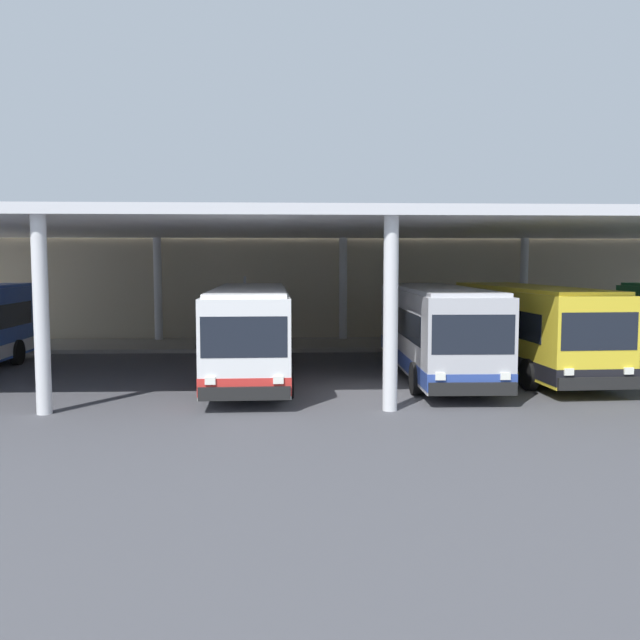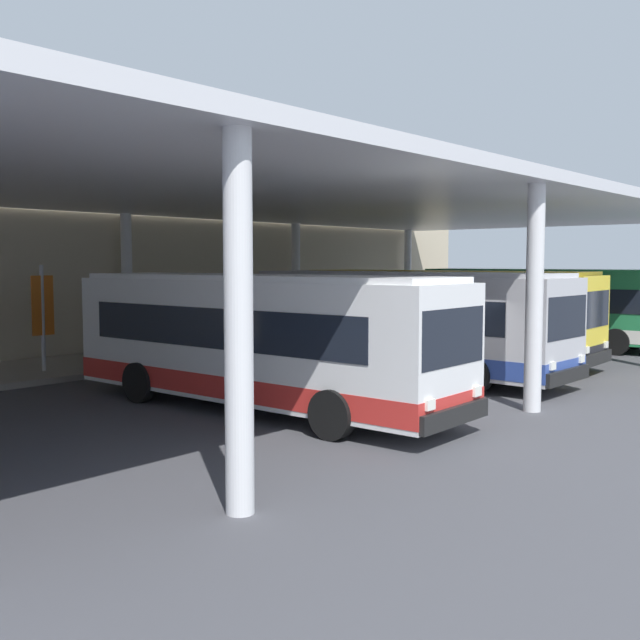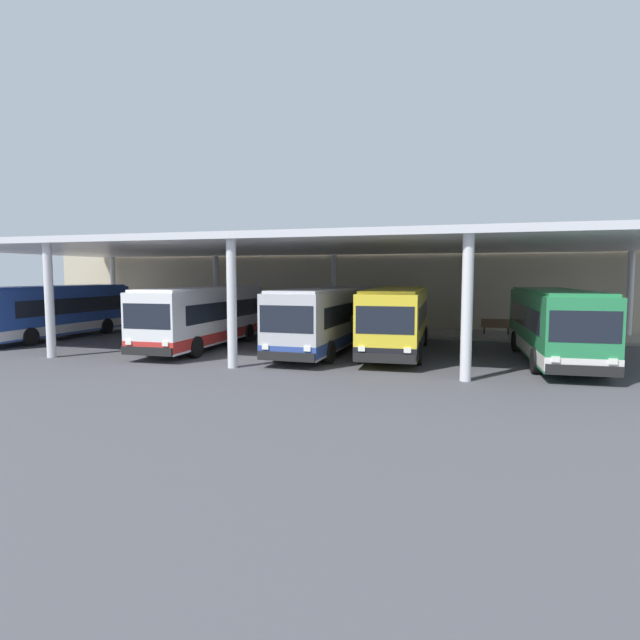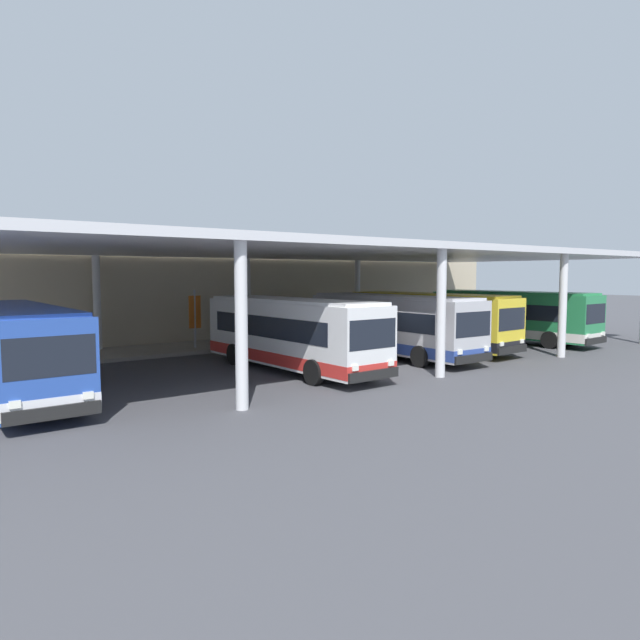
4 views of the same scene
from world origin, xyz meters
name	(u,v)px [view 4 (image 4 of 4)]	position (x,y,z in m)	size (l,w,h in m)	color
ground_plane	(397,369)	(0.00, 0.00, 0.00)	(200.00, 200.00, 0.00)	#47474C
platform_kerb	(262,342)	(0.00, 11.75, 0.09)	(42.00, 4.50, 0.18)	gray
station_building_facade	(236,285)	(0.00, 15.00, 3.52)	(48.00, 1.60, 7.03)	#C1B293
canopy_shelter	(323,254)	(0.00, 5.50, 5.29)	(40.00, 17.00, 5.55)	silver
bus_nearest_bay	(17,350)	(-14.60, 3.46, 1.66)	(2.81, 10.56, 3.17)	#284CA8
bus_second_bay	(291,333)	(-4.05, 2.49, 1.66)	(2.90, 10.59, 3.17)	white
bus_middle_bay	(391,325)	(2.39, 2.85, 1.66)	(2.83, 10.57, 3.17)	#B7B7BC
bus_far_bay	(428,320)	(5.90, 3.52, 1.66)	(3.08, 10.64, 3.17)	yellow
bus_departing	(511,316)	(12.89, 2.94, 1.66)	(3.07, 10.64, 3.17)	#28844C
bench_waiting	(389,323)	(10.86, 11.82, 0.66)	(1.80, 0.45, 0.92)	brown
banner_sign	(195,315)	(-4.77, 10.94, 1.98)	(0.70, 0.12, 3.20)	#B2B2B7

